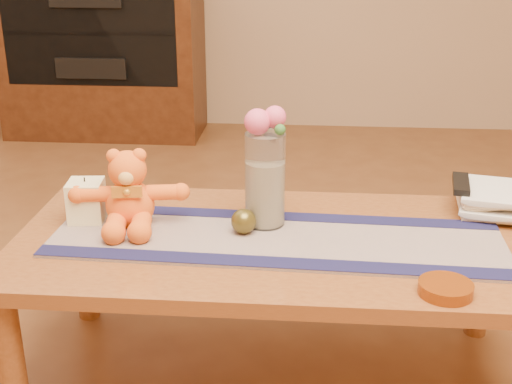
# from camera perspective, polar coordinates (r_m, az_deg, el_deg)

# --- Properties ---
(floor) EXTENTS (5.50, 5.50, 0.00)m
(floor) POSITION_cam_1_polar(r_m,az_deg,el_deg) (2.07, 1.43, -15.20)
(floor) COLOR brown
(floor) RESTS_ON ground
(coffee_table_top) EXTENTS (1.40, 0.70, 0.04)m
(coffee_table_top) POSITION_cam_1_polar(r_m,az_deg,el_deg) (1.85, 1.55, -4.39)
(coffee_table_top) COLOR brown
(coffee_table_top) RESTS_ON floor
(table_leg_fl) EXTENTS (0.07, 0.07, 0.41)m
(table_leg_fl) POSITION_cam_1_polar(r_m,az_deg,el_deg) (1.86, -19.79, -13.60)
(table_leg_fl) COLOR brown
(table_leg_fl) RESTS_ON floor
(table_leg_bl) EXTENTS (0.07, 0.07, 0.41)m
(table_leg_bl) POSITION_cam_1_polar(r_m,az_deg,el_deg) (2.32, -14.16, -5.64)
(table_leg_bl) COLOR brown
(table_leg_bl) RESTS_ON floor
(table_leg_br) EXTENTS (0.07, 0.07, 0.41)m
(table_leg_br) POSITION_cam_1_polar(r_m,az_deg,el_deg) (2.27, 18.37, -6.71)
(table_leg_br) COLOR brown
(table_leg_br) RESTS_ON floor
(persian_runner) EXTENTS (1.21, 0.39, 0.01)m
(persian_runner) POSITION_cam_1_polar(r_m,az_deg,el_deg) (1.82, 1.71, -3.95)
(persian_runner) COLOR #1C214F
(persian_runner) RESTS_ON coffee_table_top
(runner_border_near) EXTENTS (1.20, 0.10, 0.00)m
(runner_border_near) POSITION_cam_1_polar(r_m,az_deg,el_deg) (1.69, 1.27, -5.88)
(runner_border_near) COLOR #14143D
(runner_border_near) RESTS_ON persian_runner
(runner_border_far) EXTENTS (1.20, 0.10, 0.00)m
(runner_border_far) POSITION_cam_1_polar(r_m,az_deg,el_deg) (1.95, 2.08, -2.02)
(runner_border_far) COLOR #14143D
(runner_border_far) RESTS_ON persian_runner
(teddy_bear) EXTENTS (0.34, 0.30, 0.21)m
(teddy_bear) POSITION_cam_1_polar(r_m,az_deg,el_deg) (1.89, -10.58, 0.25)
(teddy_bear) COLOR orange
(teddy_bear) RESTS_ON persian_runner
(pillar_candle) EXTENTS (0.10, 0.10, 0.11)m
(pillar_candle) POSITION_cam_1_polar(r_m,az_deg,el_deg) (1.96, -14.00, -0.71)
(pillar_candle) COLOR #F1E8B2
(pillar_candle) RESTS_ON persian_runner
(candle_wick) EXTENTS (0.00, 0.00, 0.01)m
(candle_wick) POSITION_cam_1_polar(r_m,az_deg,el_deg) (1.94, -14.16, 1.02)
(candle_wick) COLOR black
(candle_wick) RESTS_ON pillar_candle
(glass_vase) EXTENTS (0.11, 0.11, 0.26)m
(glass_vase) POSITION_cam_1_polar(r_m,az_deg,el_deg) (1.85, 0.76, 1.04)
(glass_vase) COLOR silver
(glass_vase) RESTS_ON persian_runner
(potpourri_fill) EXTENTS (0.09, 0.09, 0.18)m
(potpourri_fill) POSITION_cam_1_polar(r_m,az_deg,el_deg) (1.87, 0.75, -0.09)
(potpourri_fill) COLOR beige
(potpourri_fill) RESTS_ON glass_vase
(rose_left) EXTENTS (0.07, 0.07, 0.07)m
(rose_left) POSITION_cam_1_polar(r_m,az_deg,el_deg) (1.80, 0.12, 5.90)
(rose_left) COLOR #E6517E
(rose_left) RESTS_ON glass_vase
(rose_right) EXTENTS (0.06, 0.06, 0.06)m
(rose_right) POSITION_cam_1_polar(r_m,az_deg,el_deg) (1.80, 1.59, 6.29)
(rose_right) COLOR #E6517E
(rose_right) RESTS_ON glass_vase
(blue_flower_back) EXTENTS (0.04, 0.04, 0.04)m
(blue_flower_back) POSITION_cam_1_polar(r_m,az_deg,el_deg) (1.84, 1.17, 6.03)
(blue_flower_back) COLOR #464698
(blue_flower_back) RESTS_ON glass_vase
(blue_flower_side) EXTENTS (0.04, 0.04, 0.04)m
(blue_flower_side) POSITION_cam_1_polar(r_m,az_deg,el_deg) (1.83, -0.12, 5.70)
(blue_flower_side) COLOR #464698
(blue_flower_side) RESTS_ON glass_vase
(leaf_sprig) EXTENTS (0.03, 0.03, 0.03)m
(leaf_sprig) POSITION_cam_1_polar(r_m,az_deg,el_deg) (1.79, 2.02, 5.24)
(leaf_sprig) COLOR #33662D
(leaf_sprig) RESTS_ON glass_vase
(bronze_ball) EXTENTS (0.08, 0.08, 0.07)m
(bronze_ball) POSITION_cam_1_polar(r_m,az_deg,el_deg) (1.83, -1.05, -2.46)
(bronze_ball) COLOR #4C4319
(bronze_ball) RESTS_ON persian_runner
(book_bottom) EXTENTS (0.19, 0.24, 0.02)m
(book_bottom) POSITION_cam_1_polar(r_m,az_deg,el_deg) (2.10, 16.55, -1.15)
(book_bottom) COLOR #F8E1BF
(book_bottom) RESTS_ON coffee_table_top
(book_lower) EXTENTS (0.21, 0.26, 0.02)m
(book_lower) POSITION_cam_1_polar(r_m,az_deg,el_deg) (2.09, 16.75, -0.72)
(book_lower) COLOR #F8E1BF
(book_lower) RESTS_ON book_bottom
(book_upper) EXTENTS (0.18, 0.23, 0.02)m
(book_upper) POSITION_cam_1_polar(r_m,az_deg,el_deg) (2.09, 16.49, -0.14)
(book_upper) COLOR #F8E1BF
(book_upper) RESTS_ON book_lower
(book_top) EXTENTS (0.21, 0.25, 0.02)m
(book_top) POSITION_cam_1_polar(r_m,az_deg,el_deg) (2.08, 16.83, 0.28)
(book_top) COLOR #F8E1BF
(book_top) RESTS_ON book_upper
(tv_remote) EXTENTS (0.07, 0.17, 0.02)m
(tv_remote) POSITION_cam_1_polar(r_m,az_deg,el_deg) (2.06, 16.77, 0.67)
(tv_remote) COLOR black
(tv_remote) RESTS_ON book_top
(amber_dish) EXTENTS (0.15, 0.15, 0.03)m
(amber_dish) POSITION_cam_1_polar(r_m,az_deg,el_deg) (1.62, 15.57, -7.79)
(amber_dish) COLOR #BF5914
(amber_dish) RESTS_ON coffee_table_top
(media_cabinet) EXTENTS (1.20, 0.50, 1.10)m
(media_cabinet) POSITION_cam_1_polar(r_m,az_deg,el_deg) (4.39, -12.71, 11.82)
(media_cabinet) COLOR black
(media_cabinet) RESTS_ON floor
(cabinet_cavity) EXTENTS (1.02, 0.03, 0.61)m
(cabinet_cavity) POSITION_cam_1_polar(r_m,az_deg,el_deg) (4.15, -13.78, 12.76)
(cabinet_cavity) COLOR black
(cabinet_cavity) RESTS_ON media_cabinet
(cabinet_shelf) EXTENTS (1.02, 0.20, 0.02)m
(cabinet_shelf) POSITION_cam_1_polar(r_m,az_deg,el_deg) (4.23, -13.42, 12.94)
(cabinet_shelf) COLOR black
(cabinet_shelf) RESTS_ON media_cabinet
(stereo_lower) EXTENTS (0.42, 0.28, 0.12)m
(stereo_lower) POSITION_cam_1_polar(r_m,az_deg,el_deg) (4.28, -13.12, 10.36)
(stereo_lower) COLOR black
(stereo_lower) RESTS_ON media_cabinet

